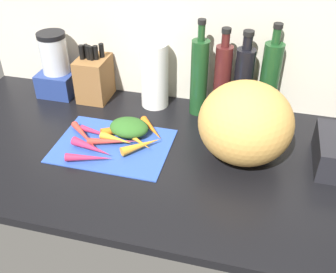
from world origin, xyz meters
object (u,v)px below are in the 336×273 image
at_px(carrot_8, 85,136).
at_px(carrot_9, 135,139).
at_px(carrot_5, 117,139).
at_px(bottle_0, 199,76).
at_px(carrot_6, 152,129).
at_px(winter_squash, 245,123).
at_px(bottle_3, 269,79).
at_px(cutting_board, 113,145).
at_px(bottle_2, 243,82).
at_px(carrot_4, 125,127).
at_px(knife_block, 94,77).
at_px(blender_appliance, 57,68).
at_px(carrot_7, 99,133).
at_px(carrot_0, 89,158).
at_px(bottle_1, 222,80).
at_px(paper_towel_roll, 154,75).
at_px(carrot_2, 112,141).
at_px(carrot_3, 141,145).
at_px(carrot_1, 92,148).

height_order(carrot_8, carrot_9, carrot_9).
relative_size(carrot_5, bottle_0, 0.32).
bearing_deg(carrot_6, carrot_5, -137.94).
distance_m(winter_squash, bottle_3, 0.29).
height_order(cutting_board, carrot_5, carrot_5).
xyz_separation_m(carrot_8, bottle_2, (0.51, 0.30, 0.12)).
bearing_deg(cutting_board, carrot_4, 79.02).
relative_size(carrot_4, knife_block, 0.77).
bearing_deg(blender_appliance, cutting_board, -40.76).
bearing_deg(knife_block, carrot_7, -65.57).
height_order(bottle_0, bottle_3, bottle_0).
bearing_deg(carrot_0, winter_squash, 18.61).
bearing_deg(bottle_1, carrot_6, -139.50).
distance_m(blender_appliance, bottle_3, 0.84).
distance_m(cutting_board, bottle_3, 0.61).
relative_size(carrot_4, carrot_8, 1.02).
height_order(carrot_5, paper_towel_roll, paper_towel_roll).
height_order(winter_squash, bottle_0, bottle_0).
relative_size(carrot_2, carrot_5, 1.43).
relative_size(knife_block, bottle_2, 0.68).
relative_size(carrot_3, bottle_1, 0.42).
distance_m(carrot_8, bottle_1, 0.53).
relative_size(carrot_8, paper_towel_roll, 0.67).
height_order(carrot_0, carrot_5, same).
relative_size(carrot_1, blender_appliance, 0.59).
height_order(carrot_5, carrot_6, carrot_5).
bearing_deg(bottle_0, carrot_9, -122.53).
bearing_deg(bottle_2, bottle_1, -166.28).
height_order(carrot_6, carrot_7, carrot_6).
bearing_deg(carrot_8, bottle_1, 33.20).
xyz_separation_m(cutting_board, carrot_3, (0.10, -0.00, 0.02)).
bearing_deg(bottle_3, carrot_7, -151.78).
relative_size(carrot_9, bottle_3, 0.43).
distance_m(carrot_5, bottle_0, 0.38).
relative_size(cutting_board, carrot_2, 2.29).
distance_m(carrot_6, knife_block, 0.36).
relative_size(carrot_3, bottle_0, 0.40).
bearing_deg(winter_squash, carrot_4, 175.65).
bearing_deg(carrot_6, bottle_3, 31.10).
relative_size(carrot_1, bottle_0, 0.42).
xyz_separation_m(carrot_0, paper_towel_roll, (0.10, 0.41, 0.11)).
bearing_deg(paper_towel_roll, carrot_3, -82.47).
bearing_deg(winter_squash, knife_block, 158.27).
distance_m(carrot_6, paper_towel_roll, 0.23).
relative_size(carrot_8, bottle_3, 0.48).
distance_m(carrot_0, bottle_3, 0.70).
height_order(carrot_2, blender_appliance, blender_appliance).
height_order(carrot_0, carrot_3, carrot_3).
relative_size(carrot_2, carrot_3, 1.16).
relative_size(carrot_2, bottle_1, 0.49).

